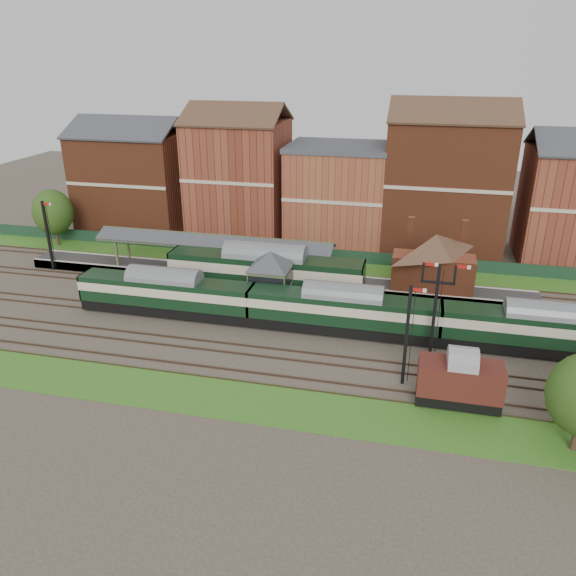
% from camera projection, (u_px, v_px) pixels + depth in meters
% --- Properties ---
extents(ground, '(160.00, 160.00, 0.00)m').
position_uv_depth(ground, '(294.00, 328.00, 50.80)').
color(ground, '#473D33').
rests_on(ground, ground).
extents(grass_back, '(90.00, 4.50, 0.06)m').
position_uv_depth(grass_back, '(324.00, 266.00, 65.12)').
color(grass_back, '#2D6619').
rests_on(grass_back, ground).
extents(grass_front, '(90.00, 5.00, 0.06)m').
position_uv_depth(grass_front, '(257.00, 402.00, 40.05)').
color(grass_front, '#2D6619').
rests_on(grass_front, ground).
extents(fence, '(90.00, 0.12, 1.50)m').
position_uv_depth(fence, '(327.00, 255.00, 66.63)').
color(fence, '#193823').
rests_on(fence, ground).
extents(platform, '(55.00, 3.40, 1.00)m').
position_uv_depth(platform, '(268.00, 279.00, 60.39)').
color(platform, '#2D2D2D').
rests_on(platform, ground).
extents(signal_box, '(5.40, 5.40, 6.00)m').
position_uv_depth(signal_box, '(270.00, 279.00, 53.09)').
color(signal_box, '#576749').
rests_on(signal_box, ground).
extents(brick_hut, '(3.20, 2.64, 2.94)m').
position_uv_depth(brick_hut, '(354.00, 306.00, 52.19)').
color(brick_hut, maroon).
rests_on(brick_hut, ground).
extents(station_building, '(8.10, 8.10, 5.90)m').
position_uv_depth(station_building, '(434.00, 261.00, 55.46)').
color(station_building, brown).
rests_on(station_building, platform).
extents(canopy, '(26.00, 3.89, 4.08)m').
position_uv_depth(canopy, '(214.00, 238.00, 60.05)').
color(canopy, '#444B2F').
rests_on(canopy, platform).
extents(semaphore_bracket, '(3.60, 0.25, 8.18)m').
position_uv_depth(semaphore_bracket, '(436.00, 306.00, 44.22)').
color(semaphore_bracket, black).
rests_on(semaphore_bracket, ground).
extents(semaphore_platform_end, '(1.23, 0.25, 8.00)m').
position_uv_depth(semaphore_platform_end, '(48.00, 235.00, 62.64)').
color(semaphore_platform_end, black).
rests_on(semaphore_platform_end, ground).
extents(semaphore_siding, '(1.23, 0.25, 8.00)m').
position_uv_depth(semaphore_siding, '(407.00, 334.00, 40.80)').
color(semaphore_siding, black).
rests_on(semaphore_siding, ground).
extents(town_backdrop, '(69.00, 10.00, 16.00)m').
position_uv_depth(town_backdrop, '(336.00, 190.00, 70.48)').
color(town_backdrop, brown).
rests_on(town_backdrop, ground).
extents(dmu_train, '(50.05, 2.63, 3.84)m').
position_uv_depth(dmu_train, '(342.00, 310.00, 49.00)').
color(dmu_train, black).
rests_on(dmu_train, ground).
extents(platform_railcar, '(19.84, 3.12, 4.57)m').
position_uv_depth(platform_railcar, '(266.00, 271.00, 56.51)').
color(platform_railcar, black).
rests_on(platform_railcar, ground).
extents(goods_van_a, '(5.77, 2.50, 3.50)m').
position_uv_depth(goods_van_a, '(460.00, 381.00, 39.04)').
color(goods_van_a, black).
rests_on(goods_van_a, ground).
extents(tree_back, '(4.94, 4.94, 7.22)m').
position_uv_depth(tree_back, '(53.00, 212.00, 70.56)').
color(tree_back, '#382619').
rests_on(tree_back, ground).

